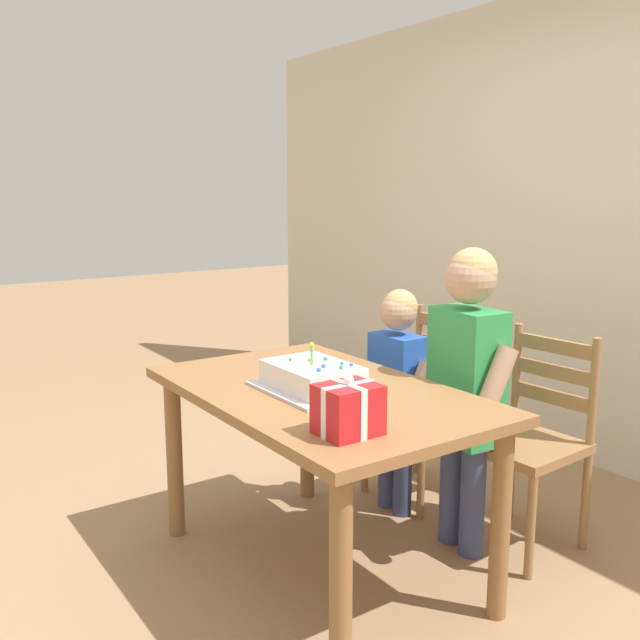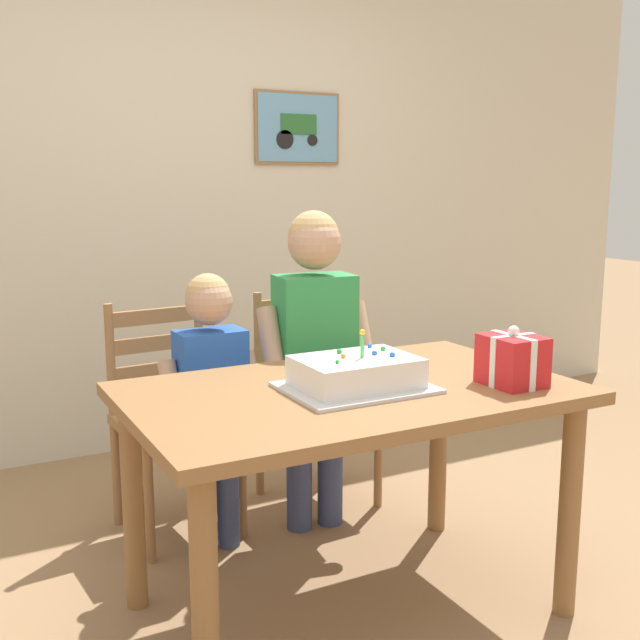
{
  "view_description": "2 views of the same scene",
  "coord_description": "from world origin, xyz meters",
  "views": [
    {
      "loc": [
        2.11,
        -1.46,
        1.5
      ],
      "look_at": [
        -0.09,
        0.06,
        1.01
      ],
      "focal_mm": 39.1,
      "sensor_mm": 36.0,
      "label": 1
    },
    {
      "loc": [
        -1.16,
        -1.99,
        1.39
      ],
      "look_at": [
        -0.07,
        0.08,
        0.96
      ],
      "focal_mm": 42.75,
      "sensor_mm": 36.0,
      "label": 2
    }
  ],
  "objects": [
    {
      "name": "child_older",
      "position": [
        0.19,
        0.6,
        0.78
      ],
      "size": [
        0.48,
        0.28,
        1.28
      ],
      "color": "#38426B",
      "rests_on": "ground"
    },
    {
      "name": "back_wall",
      "position": [
        0.0,
        1.91,
        1.3
      ],
      "size": [
        6.4,
        0.11,
        2.6
      ],
      "color": "beige",
      "rests_on": "ground"
    },
    {
      "name": "chair_right",
      "position": [
        0.31,
        0.86,
        0.47
      ],
      "size": [
        0.44,
        0.44,
        0.92
      ],
      "color": "#996B42",
      "rests_on": "ground"
    },
    {
      "name": "chair_left",
      "position": [
        -0.32,
        0.86,
        0.47
      ],
      "size": [
        0.45,
        0.45,
        0.92
      ],
      "color": "#996B42",
      "rests_on": "ground"
    },
    {
      "name": "child_younger",
      "position": [
        -0.24,
        0.6,
        0.65
      ],
      "size": [
        0.38,
        0.22,
        1.06
      ],
      "color": "#38426B",
      "rests_on": "ground"
    },
    {
      "name": "ground_plane",
      "position": [
        0.0,
        0.0,
        0.0
      ],
      "size": [
        20.0,
        20.0,
        0.0
      ],
      "primitive_type": "plane",
      "color": "#997551"
    },
    {
      "name": "gift_box_red_large",
      "position": [
        0.46,
        -0.21,
        0.84
      ],
      "size": [
        0.16,
        0.19,
        0.19
      ],
      "color": "red",
      "rests_on": "dining_table"
    },
    {
      "name": "dining_table",
      "position": [
        0.0,
        0.0,
        0.65
      ],
      "size": [
        1.38,
        0.86,
        0.76
      ],
      "color": "olive",
      "rests_on": "ground"
    },
    {
      "name": "birthday_cake",
      "position": [
        0.0,
        -0.03,
        0.81
      ],
      "size": [
        0.44,
        0.34,
        0.19
      ],
      "color": "silver",
      "rests_on": "dining_table"
    }
  ]
}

